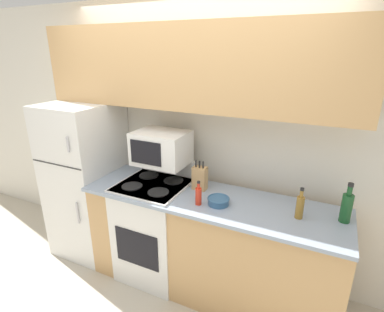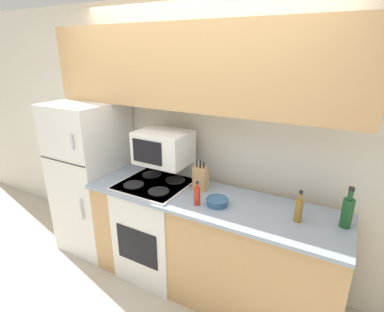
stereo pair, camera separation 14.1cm
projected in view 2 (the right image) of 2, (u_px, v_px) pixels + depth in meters
ground_plane at (161, 296)px, 2.71m from camera, size 12.00×12.00×0.00m
wall_back at (199, 141)px, 2.87m from camera, size 8.00×0.05×2.55m
lower_cabinets at (208, 245)px, 2.65m from camera, size 2.19×0.65×0.94m
refrigerator at (93, 177)px, 3.22m from camera, size 0.64×0.71×1.61m
upper_cabinets at (190, 67)px, 2.49m from camera, size 2.83×0.31×0.70m
stove at (157, 226)px, 2.88m from camera, size 0.61×0.63×1.12m
microwave at (163, 147)px, 2.70m from camera, size 0.47×0.37×0.29m
knife_block at (201, 178)px, 2.61m from camera, size 0.12×0.08×0.27m
bowl at (217, 201)px, 2.36m from camera, size 0.18×0.18×0.06m
bottle_hot_sauce at (197, 196)px, 2.35m from camera, size 0.05×0.05×0.20m
bottle_wine_green at (347, 212)px, 2.04m from camera, size 0.08×0.08×0.30m
bottle_vinegar at (299, 210)px, 2.11m from camera, size 0.06×0.06×0.24m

